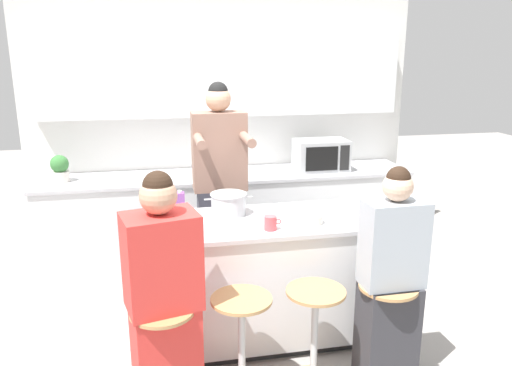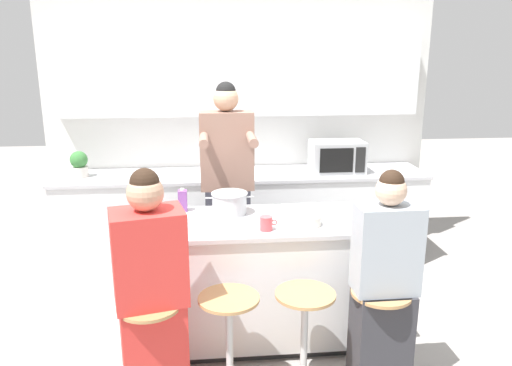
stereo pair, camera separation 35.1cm
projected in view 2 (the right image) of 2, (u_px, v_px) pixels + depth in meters
The scene contains 19 objects.
ground_plane at pixel (257, 336), 3.75m from camera, with size 16.00×16.00×0.00m, color gray.
wall_back at pixel (240, 105), 5.01m from camera, with size 3.86×0.22×2.70m.
back_counter at pixel (243, 217), 4.99m from camera, with size 3.59×0.65×0.92m.
kitchen_island at pixel (257, 279), 3.63m from camera, with size 1.73×0.72×0.93m.
bar_stool_leftmost at pixel (152, 351), 2.95m from camera, with size 0.38×0.38×0.67m.
bar_stool_center_left at pixel (229, 343), 3.03m from camera, with size 0.38×0.38×0.67m.
bar_stool_center_right at pixel (304, 338), 3.08m from camera, with size 0.38×0.38×0.67m.
bar_stool_rightmost at pixel (378, 337), 3.09m from camera, with size 0.38×0.38×0.67m.
person_cooking at pixel (227, 195), 4.14m from camera, with size 0.44×0.57×1.85m.
person_wrapped_blanket at pixel (151, 296), 2.89m from camera, with size 0.46×0.37×1.47m.
person_seated_near at pixel (383, 293), 3.03m from camera, with size 0.38×0.27×1.43m.
cooking_pot at pixel (230, 203), 3.63m from camera, with size 0.35×0.26×0.16m.
fruit_bowl at pixel (308, 220), 3.40m from camera, with size 0.18×0.18×0.07m.
coffee_cup_near at pixel (168, 225), 3.28m from camera, with size 0.10×0.07×0.08m.
coffee_cup_far at pixel (266, 223), 3.30m from camera, with size 0.12×0.08×0.10m.
banana_bunch at pixel (162, 215), 3.54m from camera, with size 0.16×0.12×0.05m.
juice_carton at pixel (183, 201), 3.68m from camera, with size 0.06×0.06×0.17m.
microwave at pixel (337, 157), 4.87m from camera, with size 0.52×0.33×0.31m.
potted_plant at pixel (79, 164), 4.70m from camera, with size 0.16×0.16×0.25m.
Camera 2 is at (-0.33, -3.31, 2.10)m, focal length 35.00 mm.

